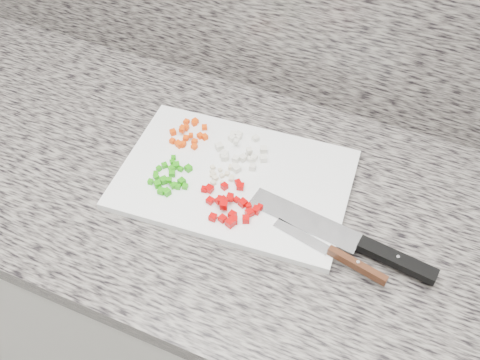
# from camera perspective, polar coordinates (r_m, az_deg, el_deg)

# --- Properties ---
(cabinet) EXTENTS (3.92, 0.62, 0.86)m
(cabinet) POSITION_cam_1_polar(r_m,az_deg,el_deg) (1.40, 0.04, -13.51)
(cabinet) COLOR silver
(cabinet) RESTS_ON ground
(countertop) EXTENTS (3.96, 0.64, 0.04)m
(countertop) POSITION_cam_1_polar(r_m,az_deg,el_deg) (1.02, 0.06, -1.83)
(countertop) COLOR slate
(countertop) RESTS_ON cabinet
(cutting_board) EXTENTS (0.45, 0.32, 0.01)m
(cutting_board) POSITION_cam_1_polar(r_m,az_deg,el_deg) (1.02, -0.59, 0.12)
(cutting_board) COLOR white
(cutting_board) RESTS_ON countertop
(carrot_pile) EXTENTS (0.08, 0.09, 0.02)m
(carrot_pile) POSITION_cam_1_polar(r_m,az_deg,el_deg) (1.09, -5.59, 4.83)
(carrot_pile) COLOR #E13F04
(carrot_pile) RESTS_ON cutting_board
(onion_pile) EXTENTS (0.11, 0.11, 0.02)m
(onion_pile) POSITION_cam_1_polar(r_m,az_deg,el_deg) (1.05, -0.03, 2.95)
(onion_pile) COLOR silver
(onion_pile) RESTS_ON cutting_board
(green_pepper_pile) EXTENTS (0.08, 0.10, 0.02)m
(green_pepper_pile) POSITION_cam_1_polar(r_m,az_deg,el_deg) (1.01, -7.48, 0.25)
(green_pepper_pile) COLOR #22920D
(green_pepper_pile) RESTS_ON cutting_board
(red_pepper_pile) EXTENTS (0.12, 0.11, 0.02)m
(red_pepper_pile) POSITION_cam_1_polar(r_m,az_deg,el_deg) (0.96, -1.04, -2.71)
(red_pepper_pile) COLOR #B20203
(red_pepper_pile) RESTS_ON cutting_board
(garlic_pile) EXTENTS (0.06, 0.06, 0.01)m
(garlic_pile) POSITION_cam_1_polar(r_m,az_deg,el_deg) (1.01, -2.08, 0.57)
(garlic_pile) COLOR beige
(garlic_pile) RESTS_ON cutting_board
(chef_knife) EXTENTS (0.34, 0.08, 0.02)m
(chef_knife) POSITION_cam_1_polar(r_m,az_deg,el_deg) (0.93, 13.04, -6.81)
(chef_knife) COLOR silver
(chef_knife) RESTS_ON cutting_board
(paring_knife) EXTENTS (0.21, 0.06, 0.02)m
(paring_knife) POSITION_cam_1_polar(r_m,az_deg,el_deg) (0.91, 10.87, -8.13)
(paring_knife) COLOR silver
(paring_knife) RESTS_ON cutting_board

